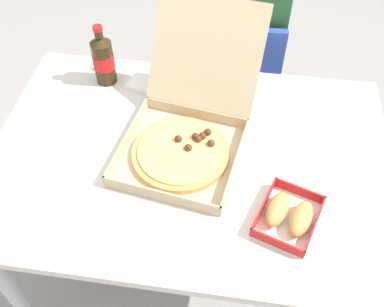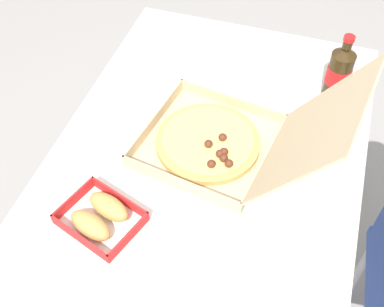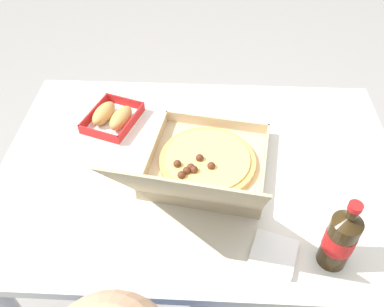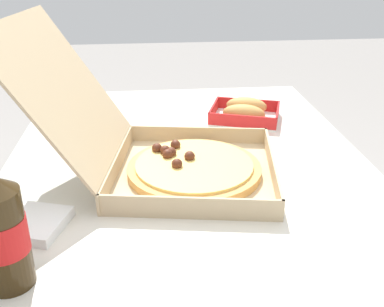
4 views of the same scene
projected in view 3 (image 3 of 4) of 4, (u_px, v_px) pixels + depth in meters
The scene contains 7 objects.
ground_plane at pixel (197, 279), 1.75m from camera, with size 10.00×10.00×0.00m, color gray.
dining_table at pixel (199, 183), 1.29m from camera, with size 1.23×0.86×0.73m.
pizza_box_open at pixel (204, 166), 1.16m from camera, with size 0.43×0.59×0.34m.
bread_side_box at pixel (112, 117), 1.35m from camera, with size 0.20×0.23×0.06m.
cola_bottle at pixel (340, 239), 0.94m from camera, with size 0.07×0.07×0.22m.
paper_menu at pixel (329, 146), 1.29m from camera, with size 0.21×0.15×0.00m, color white.
napkin_pile at pixel (273, 254), 1.00m from camera, with size 0.11×0.11×0.02m, color white.
Camera 3 is at (-0.02, 0.84, 1.63)m, focal length 37.39 mm.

